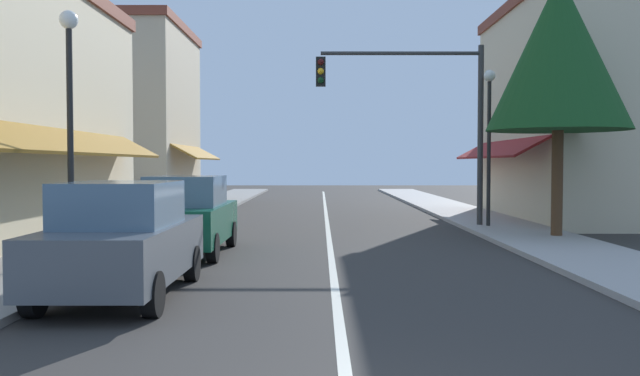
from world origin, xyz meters
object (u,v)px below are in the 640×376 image
(parked_car_nearest_left, at_px, (123,240))
(street_lamp_right_mid, at_px, (489,123))
(parked_car_second_left, at_px, (188,215))
(traffic_signal_mast_arm, at_px, (424,103))
(street_lamp_left_near, at_px, (70,96))
(tree_right_near, at_px, (559,53))

(parked_car_nearest_left, bearing_deg, street_lamp_right_mid, 51.47)
(parked_car_nearest_left, height_order, parked_car_second_left, same)
(parked_car_second_left, relative_size, traffic_signal_mast_arm, 0.71)
(parked_car_second_left, xyz_separation_m, street_lamp_left_near, (-1.89, -1.94, 2.48))
(tree_right_near, bearing_deg, street_lamp_left_near, -157.07)
(street_lamp_left_near, relative_size, tree_right_near, 0.71)
(traffic_signal_mast_arm, height_order, street_lamp_right_mid, traffic_signal_mast_arm)
(street_lamp_left_near, relative_size, street_lamp_right_mid, 1.02)
(parked_car_nearest_left, height_order, tree_right_near, tree_right_near)
(parked_car_nearest_left, bearing_deg, tree_right_near, 38.99)
(parked_car_second_left, relative_size, street_lamp_left_near, 0.82)
(parked_car_second_left, bearing_deg, street_lamp_left_near, -134.04)
(parked_car_second_left, bearing_deg, tree_right_near, 17.04)
(parked_car_second_left, relative_size, street_lamp_right_mid, 0.83)
(street_lamp_left_near, distance_m, tree_right_near, 12.31)
(parked_car_nearest_left, relative_size, street_lamp_left_near, 0.82)
(traffic_signal_mast_arm, xyz_separation_m, street_lamp_left_near, (-8.12, -7.81, -0.58))
(parked_car_second_left, relative_size, tree_right_near, 0.58)
(street_lamp_right_mid, height_order, tree_right_near, tree_right_near)
(traffic_signal_mast_arm, distance_m, tree_right_near, 4.49)
(traffic_signal_mast_arm, distance_m, street_lamp_right_mid, 2.11)
(street_lamp_right_mid, xyz_separation_m, tree_right_near, (1.13, -2.78, 1.68))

